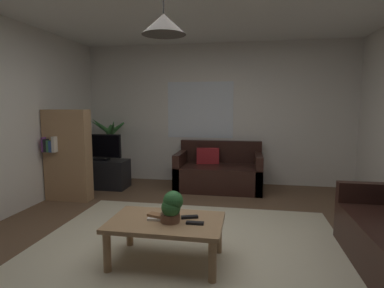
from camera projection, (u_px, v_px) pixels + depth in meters
floor at (187, 250)px, 3.20m from camera, size 4.98×5.66×0.02m
rug at (183, 258)px, 3.00m from camera, size 3.24×3.11×0.01m
wall_back at (216, 114)px, 5.83m from camera, size 5.10×0.06×2.59m
window_pane at (200, 110)px, 5.84m from camera, size 1.24×0.01×1.05m
couch_under_window at (219, 173)px, 5.45m from camera, size 1.47×0.82×0.82m
coffee_table at (166, 227)px, 2.89m from camera, size 1.05×0.66×0.41m
book_on_table_0 at (156, 218)px, 2.91m from camera, size 0.16×0.12×0.02m
book_on_table_1 at (156, 215)px, 2.92m from camera, size 0.17×0.13×0.02m
remote_on_table_0 at (195, 223)px, 2.79m from camera, size 0.16×0.05×0.02m
remote_on_table_1 at (190, 217)px, 2.94m from camera, size 0.17×0.10×0.02m
potted_plant_on_table at (172, 206)px, 2.82m from camera, size 0.21×0.20×0.29m
tv_stand at (103, 174)px, 5.54m from camera, size 0.90×0.44×0.50m
tv at (101, 147)px, 5.46m from camera, size 0.73×0.16×0.46m
potted_palm_corner at (111, 151)px, 6.04m from camera, size 0.80×0.82×1.28m
bookshelf_corner at (67, 155)px, 4.76m from camera, size 0.70×0.31×1.40m
pendant_lamp at (164, 24)px, 2.67m from camera, size 0.39×0.39×0.52m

